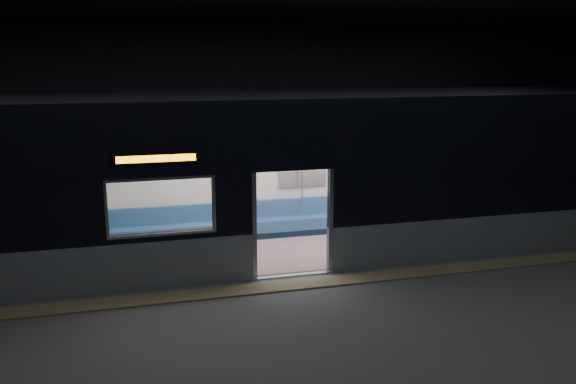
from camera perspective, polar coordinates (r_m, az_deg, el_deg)
name	(u,v)px	position (r m, az deg, el deg)	size (l,w,h in m)	color
station_floor	(309,296)	(10.80, 1.98, -9.74)	(24.00, 14.00, 0.01)	#47494C
station_envelope	(311,84)	(10.00, 2.14, 10.10)	(24.00, 14.00, 5.00)	black
tactile_strip	(300,284)	(11.28, 1.14, -8.63)	(22.80, 0.50, 0.03)	#8C7F59
metro_car	(273,167)	(12.64, -1.39, 2.32)	(18.00, 3.04, 3.35)	gray
passenger	(409,197)	(15.04, 11.28, -0.44)	(0.40, 0.66, 1.31)	black
handbag	(414,203)	(14.90, 11.74, -1.00)	(0.28, 0.24, 0.14)	black
transit_map	(303,171)	(14.22, 1.37, 2.00)	(1.04, 0.03, 0.68)	white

